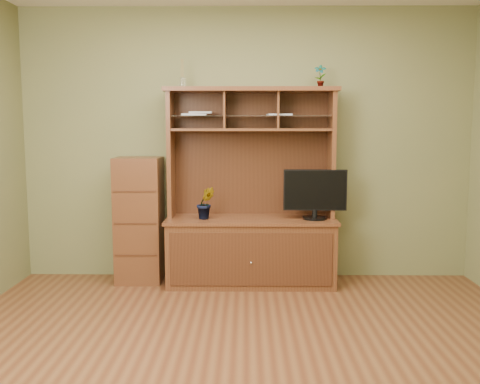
{
  "coord_description": "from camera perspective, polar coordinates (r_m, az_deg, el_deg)",
  "views": [
    {
      "loc": [
        -0.0,
        -3.4,
        1.54
      ],
      "look_at": [
        -0.06,
        1.2,
        0.97
      ],
      "focal_mm": 40.0,
      "sensor_mm": 36.0,
      "label": 1
    }
  ],
  "objects": [
    {
      "name": "room",
      "position": [
        3.4,
        0.73,
        3.93
      ],
      "size": [
        4.54,
        4.04,
        2.74
      ],
      "color": "#582D19",
      "rests_on": "ground"
    },
    {
      "name": "media_hutch",
      "position": [
        5.22,
        1.17,
        -4.13
      ],
      "size": [
        1.66,
        0.61,
        1.9
      ],
      "color": "#4F2716",
      "rests_on": "room"
    },
    {
      "name": "monitor",
      "position": [
        5.12,
        8.01,
        -0.12
      ],
      "size": [
        0.6,
        0.23,
        0.48
      ],
      "rotation": [
        0.0,
        0.0,
        -0.03
      ],
      "color": "black",
      "rests_on": "media_hutch"
    },
    {
      "name": "orchid_plant",
      "position": [
        5.11,
        -3.69,
        -1.18
      ],
      "size": [
        0.19,
        0.17,
        0.31
      ],
      "primitive_type": "imported",
      "rotation": [
        0.0,
        0.0,
        0.2
      ],
      "color": "#2E5D20",
      "rests_on": "media_hutch"
    },
    {
      "name": "top_plant",
      "position": [
        5.27,
        8.55,
        12.14
      ],
      "size": [
        0.13,
        0.1,
        0.22
      ],
      "primitive_type": "imported",
      "rotation": [
        0.0,
        0.0,
        -0.2
      ],
      "color": "#2B6322",
      "rests_on": "media_hutch"
    },
    {
      "name": "reed_diffuser",
      "position": [
        5.26,
        -6.18,
        12.15
      ],
      "size": [
        0.05,
        0.05,
        0.27
      ],
      "color": "silver",
      "rests_on": "media_hutch"
    },
    {
      "name": "magazines",
      "position": [
        5.21,
        -1.76,
        8.31
      ],
      "size": [
        1.08,
        0.21,
        0.04
      ],
      "color": "silver",
      "rests_on": "media_hutch"
    },
    {
      "name": "side_cabinet",
      "position": [
        5.36,
        -10.69,
        -2.93
      ],
      "size": [
        0.44,
        0.4,
        1.23
      ],
      "color": "#4F2716",
      "rests_on": "room"
    }
  ]
}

